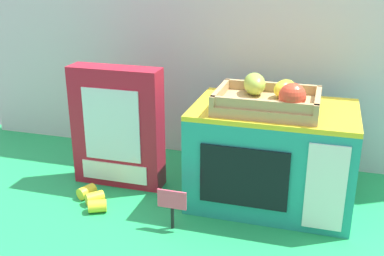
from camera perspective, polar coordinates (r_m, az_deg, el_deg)
name	(u,v)px	position (r m, az deg, el deg)	size (l,w,h in m)	color
ground_plane	(189,195)	(1.27, -0.39, -8.18)	(1.70, 1.70, 0.00)	#219E54
display_back_panel	(217,33)	(1.41, 3.10, 11.59)	(1.61, 0.03, 0.78)	silver
toy_microwave	(272,156)	(1.20, 9.76, -3.34)	(0.40, 0.27, 0.26)	teal
food_groups_crate	(270,99)	(1.12, 9.51, 3.54)	(0.24, 0.18, 0.09)	tan
cookie_set_box	(117,127)	(1.28, -9.13, 0.09)	(0.25, 0.07, 0.33)	#B2192D
price_sign	(172,204)	(1.09, -2.47, -9.23)	(0.07, 0.01, 0.10)	black
loose_toy_banana	(93,198)	(1.24, -12.05, -8.43)	(0.11, 0.11, 0.03)	yellow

